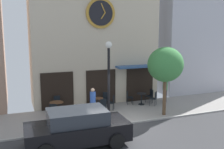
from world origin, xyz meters
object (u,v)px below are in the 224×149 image
pedestrian_blue (93,102)px  parked_car_black (78,128)px  cafe_chair_near_tree (154,97)px  cafe_table_near_door (98,102)px  cafe_table_center (141,97)px  cafe_chair_outer (129,96)px  cafe_chair_under_awning (103,105)px  cafe_chair_near_lamp (105,98)px  cafe_chair_facing_street (112,101)px  cafe_chair_by_entrance (54,110)px  cafe_chair_left_end (150,95)px  street_tree (166,65)px  street_lamp (109,80)px  cafe_chair_mid_row (57,102)px  pedestrian_green (165,90)px  cafe_table_center_left (57,105)px

pedestrian_blue → parked_car_black: 3.65m
cafe_chair_near_tree → parked_car_black: parked_car_black is taller
cafe_table_near_door → cafe_table_center: size_ratio=0.96×
parked_car_black → cafe_chair_outer: bearing=46.9°
cafe_chair_outer → cafe_chair_under_awning: same height
cafe_chair_near_lamp → cafe_chair_facing_street: (0.11, -0.90, 0.00)m
cafe_chair_near_tree → cafe_chair_by_entrance: bearing=-176.2°
cafe_chair_by_entrance → cafe_chair_near_lamp: (3.50, 1.41, 0.00)m
cafe_chair_by_entrance → cafe_chair_facing_street: bearing=8.1°
cafe_table_near_door → cafe_chair_outer: cafe_chair_outer is taller
cafe_chair_near_lamp → cafe_chair_left_end: size_ratio=1.00×
cafe_table_center → cafe_chair_under_awning: cafe_chair_under_awning is taller
cafe_chair_outer → pedestrian_blue: 3.44m
pedestrian_blue → street_tree: bearing=-14.8°
street_lamp → parked_car_black: size_ratio=0.98×
cafe_chair_near_lamp → cafe_chair_facing_street: size_ratio=1.00×
cafe_chair_outer → cafe_chair_facing_street: same height
cafe_chair_near_lamp → cafe_chair_facing_street: same height
cafe_chair_outer → parked_car_black: 6.79m
cafe_chair_outer → cafe_chair_facing_street: bearing=-151.6°
cafe_chair_by_entrance → cafe_chair_mid_row: same height
street_lamp → cafe_chair_facing_street: (0.76, 1.46, -1.63)m
pedestrian_green → street_tree: bearing=-123.2°
street_tree → cafe_table_near_door: 4.66m
street_tree → cafe_chair_mid_row: (-5.61, 3.02, -2.38)m
cafe_table_near_door → cafe_chair_mid_row: cafe_chair_mid_row is taller
cafe_chair_outer → cafe_chair_left_end: size_ratio=1.00×
cafe_table_center → cafe_chair_near_tree: size_ratio=0.84×
cafe_chair_left_end → cafe_chair_by_entrance: bearing=-170.3°
street_lamp → cafe_chair_outer: (2.23, 2.25, -1.63)m
cafe_chair_left_end → cafe_chair_mid_row: size_ratio=1.00×
cafe_chair_left_end → cafe_table_center_left: bearing=-176.7°
street_lamp → cafe_chair_facing_street: size_ratio=4.72×
cafe_chair_outer → pedestrian_green: (2.49, -0.45, 0.33)m
street_lamp → cafe_chair_under_awning: 1.90m
cafe_chair_outer → pedestrian_blue: pedestrian_blue is taller
cafe_table_center_left → cafe_chair_by_entrance: size_ratio=0.88×
street_tree → pedestrian_green: street_tree is taller
street_lamp → cafe_chair_under_awning: bearing=91.3°
cafe_chair_under_awning → parked_car_black: bearing=-122.9°
pedestrian_green → cafe_chair_left_end: bearing=163.8°
cafe_table_center_left → cafe_chair_mid_row: 0.82m
pedestrian_blue → pedestrian_green: size_ratio=1.00×
street_lamp → parked_car_black: 3.88m
pedestrian_green → pedestrian_blue: bearing=-167.1°
cafe_chair_outer → cafe_chair_under_awning: 2.58m
cafe_chair_under_awning → street_tree: bearing=-24.7°
cafe_chair_left_end → cafe_chair_under_awning: bearing=-163.8°
cafe_chair_mid_row → cafe_chair_near_tree: bearing=-10.6°
cafe_chair_under_awning → cafe_chair_facing_street: size_ratio=1.00×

